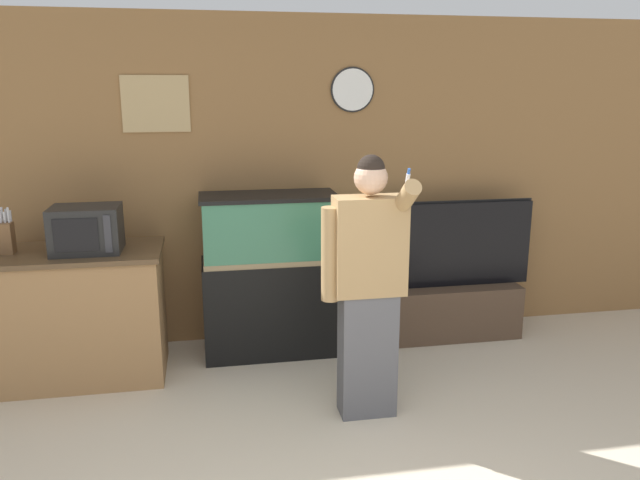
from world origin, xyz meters
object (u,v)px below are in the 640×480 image
(knife_block, at_px, (5,237))
(tv_on_stand, at_px, (451,297))
(counter_island, at_px, (75,315))
(microwave, at_px, (86,229))
(aquarium_on_stand, at_px, (270,275))
(person_standing, at_px, (367,284))

(knife_block, distance_m, tv_on_stand, 3.42)
(counter_island, relative_size, microwave, 2.74)
(knife_block, height_order, tv_on_stand, knife_block)
(tv_on_stand, bearing_deg, aquarium_on_stand, -178.18)
(aquarium_on_stand, xyz_separation_m, tv_on_stand, (1.52, 0.05, -0.29))
(tv_on_stand, bearing_deg, counter_island, -175.14)
(knife_block, bearing_deg, counter_island, -1.25)
(counter_island, relative_size, tv_on_stand, 0.92)
(counter_island, xyz_separation_m, aquarium_on_stand, (1.41, 0.20, 0.16))
(counter_island, height_order, microwave, microwave)
(microwave, xyz_separation_m, person_standing, (1.77, -0.84, -0.23))
(aquarium_on_stand, distance_m, tv_on_stand, 1.55)
(counter_island, height_order, knife_block, knife_block)
(knife_block, xyz_separation_m, aquarium_on_stand, (1.82, 0.19, -0.43))
(counter_island, bearing_deg, person_standing, -24.90)
(knife_block, distance_m, person_standing, 2.48)
(microwave, distance_m, tv_on_stand, 2.91)
(microwave, bearing_deg, knife_block, 174.33)
(counter_island, height_order, aquarium_on_stand, aquarium_on_stand)
(knife_block, xyz_separation_m, person_standing, (2.31, -0.89, -0.19))
(microwave, relative_size, aquarium_on_stand, 0.36)
(microwave, height_order, tv_on_stand, microwave)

